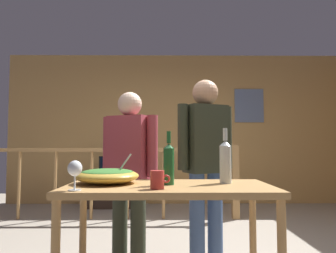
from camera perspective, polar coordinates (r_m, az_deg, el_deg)
The scene contains 13 objects.
back_wall at distance 5.72m, azimuth 1.99°, elevation -0.38°, with size 6.24×0.10×2.72m, color tan.
framed_picture at distance 5.90m, azimuth 14.66°, elevation 3.72°, with size 0.53×0.03×0.61m, color slate.
stair_railing at distance 4.53m, azimuth -4.39°, elevation -8.38°, with size 3.72×0.10×1.06m.
tv_console at distance 5.49m, azimuth -9.66°, elevation -12.02°, with size 0.90×0.40×0.46m, color #38281E.
flat_screen_tv at distance 5.41m, azimuth -9.66°, elevation -7.13°, with size 0.55×0.12×0.40m.
serving_table at distance 2.02m, azimuth 0.09°, elevation -13.34°, with size 1.30×0.64×0.80m.
salad_bowl at distance 2.12m, azimuth -11.07°, elevation -8.77°, with size 0.42×0.42×0.21m.
wine_glass at distance 1.82m, azimuth -16.74°, elevation -7.59°, with size 0.08×0.08×0.17m.
wine_bottle_clear at distance 2.11m, azimuth 10.50°, elevation -6.21°, with size 0.08×0.08×0.37m.
wine_bottle_green at distance 2.00m, azimuth 0.14°, elevation -6.70°, with size 0.07×0.07×0.34m.
mug_red at distance 1.82m, azimuth -1.93°, elevation -9.75°, with size 0.12×0.08×0.11m.
person_standing_left at distance 2.71m, azimuth -7.12°, elevation -7.15°, with size 0.49×0.34×1.52m.
person_standing_right at distance 2.71m, azimuth 6.95°, elevation -5.61°, with size 0.49×0.34×1.63m.
Camera 1 is at (-0.25, -2.79, 1.06)m, focal length 33.17 mm.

